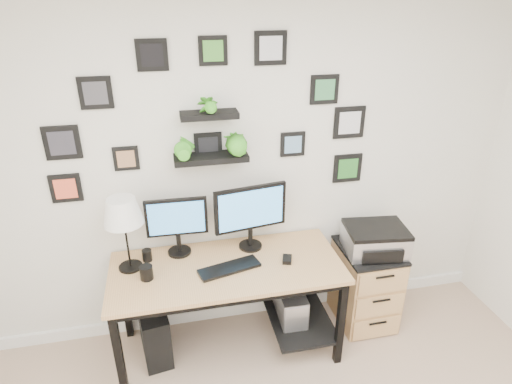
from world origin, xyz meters
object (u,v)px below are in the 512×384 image
object	(u,v)px
file_cabinet	(365,285)
table_lamp	(123,213)
mug	(146,273)
printer	(375,239)
monitor_right	(251,212)
monitor_left	(177,222)
desk	(232,277)
pc_tower_grey	(289,310)
pc_tower_black	(154,331)

from	to	relation	value
file_cabinet	table_lamp	bearing A→B (deg)	179.00
mug	file_cabinet	bearing A→B (deg)	4.22
table_lamp	file_cabinet	world-z (taller)	table_lamp
file_cabinet	printer	world-z (taller)	printer
monitor_right	file_cabinet	xyz separation A→B (m)	(0.92, -0.10, -0.71)
monitor_left	monitor_right	size ratio (longest dim) A/B	0.83
desk	pc_tower_grey	distance (m)	0.61
desk	monitor_left	xyz separation A→B (m)	(-0.35, 0.20, 0.38)
monitor_right	pc_tower_black	bearing A→B (deg)	-170.37
pc_tower_grey	printer	distance (m)	0.87
table_lamp	printer	distance (m)	1.84
table_lamp	file_cabinet	distance (m)	1.97
table_lamp	mug	world-z (taller)	table_lamp
desk	table_lamp	xyz separation A→B (m)	(-0.69, 0.09, 0.55)
monitor_right	mug	size ratio (longest dim) A/B	5.47
desk	monitor_left	bearing A→B (deg)	150.43
mug	file_cabinet	distance (m)	1.73
monitor_left	printer	world-z (taller)	monitor_left
monitor_left	printer	distance (m)	1.48
desk	pc_tower_grey	bearing A→B (deg)	3.94
monitor_left	file_cabinet	size ratio (longest dim) A/B	0.65
table_lamp	mug	distance (m)	0.42
monitor_left	pc_tower_grey	world-z (taller)	monitor_left
pc_tower_grey	printer	xyz separation A→B (m)	(0.66, 0.00, 0.56)
desk	file_cabinet	xyz separation A→B (m)	(1.09, 0.06, -0.29)
monitor_left	file_cabinet	distance (m)	1.59
monitor_left	table_lamp	world-z (taller)	table_lamp
pc_tower_black	printer	world-z (taller)	printer
desk	file_cabinet	size ratio (longest dim) A/B	2.39
monitor_right	pc_tower_black	size ratio (longest dim) A/B	1.27
monitor_right	mug	distance (m)	0.82
pc_tower_black	file_cabinet	bearing A→B (deg)	-8.10
file_cabinet	desk	bearing A→B (deg)	-176.95
pc_tower_grey	mug	bearing A→B (deg)	-174.66
pc_tower_black	monitor_right	bearing A→B (deg)	0.71
pc_tower_black	printer	distance (m)	1.78
desk	printer	bearing A→B (deg)	1.68
monitor_left	table_lamp	size ratio (longest dim) A/B	0.83
table_lamp	pc_tower_black	distance (m)	0.97
desk	printer	xyz separation A→B (m)	(1.11, 0.03, 0.15)
pc_tower_grey	printer	world-z (taller)	printer
file_cabinet	monitor_left	bearing A→B (deg)	174.50
table_lamp	pc_tower_black	world-z (taller)	table_lamp
mug	pc_tower_black	size ratio (longest dim) A/B	0.23
monitor_right	desk	bearing A→B (deg)	-136.92
table_lamp	pc_tower_grey	size ratio (longest dim) A/B	1.21
monitor_left	pc_tower_black	size ratio (longest dim) A/B	1.05
monitor_left	file_cabinet	xyz separation A→B (m)	(1.44, -0.14, -0.67)
mug	pc_tower_black	distance (m)	0.60
monitor_left	pc_tower_black	bearing A→B (deg)	-145.49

